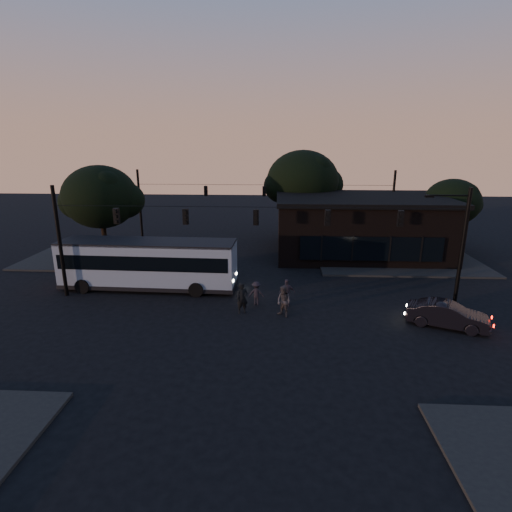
{
  "coord_description": "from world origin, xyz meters",
  "views": [
    {
      "loc": [
        1.3,
        -20.89,
        10.05
      ],
      "look_at": [
        0.0,
        4.0,
        3.0
      ],
      "focal_mm": 28.0,
      "sensor_mm": 36.0,
      "label": 1
    }
  ],
  "objects_px": {
    "pedestrian_c": "(287,293)",
    "pedestrian_d": "(256,293)",
    "pedestrian_b": "(284,301)",
    "pedestrian_a": "(242,298)",
    "car": "(447,315)",
    "building": "(359,225)",
    "bus": "(148,262)"
  },
  "relations": [
    {
      "from": "pedestrian_b",
      "to": "pedestrian_c",
      "type": "bearing_deg",
      "value": 122.97
    },
    {
      "from": "pedestrian_c",
      "to": "pedestrian_d",
      "type": "xyz_separation_m",
      "value": [
        -1.95,
        0.14,
        -0.12
      ]
    },
    {
      "from": "building",
      "to": "pedestrian_b",
      "type": "height_order",
      "value": "building"
    },
    {
      "from": "building",
      "to": "car",
      "type": "xyz_separation_m",
      "value": [
        2.03,
        -15.57,
        -1.99
      ]
    },
    {
      "from": "pedestrian_b",
      "to": "pedestrian_a",
      "type": "bearing_deg",
      "value": -147.36
    },
    {
      "from": "building",
      "to": "pedestrian_c",
      "type": "xyz_separation_m",
      "value": [
        -6.98,
        -13.03,
        -1.81
      ]
    },
    {
      "from": "pedestrian_c",
      "to": "pedestrian_a",
      "type": "bearing_deg",
      "value": 14.51
    },
    {
      "from": "pedestrian_a",
      "to": "pedestrian_c",
      "type": "xyz_separation_m",
      "value": [
        2.73,
        1.23,
        -0.07
      ]
    },
    {
      "from": "car",
      "to": "pedestrian_c",
      "type": "xyz_separation_m",
      "value": [
        -9.01,
        2.54,
        0.18
      ]
    },
    {
      "from": "bus",
      "to": "pedestrian_b",
      "type": "xyz_separation_m",
      "value": [
        9.54,
        -4.36,
        -1.01
      ]
    },
    {
      "from": "pedestrian_a",
      "to": "pedestrian_b",
      "type": "height_order",
      "value": "pedestrian_a"
    },
    {
      "from": "pedestrian_b",
      "to": "car",
      "type": "bearing_deg",
      "value": 34.87
    },
    {
      "from": "bus",
      "to": "pedestrian_b",
      "type": "bearing_deg",
      "value": -22.78
    },
    {
      "from": "car",
      "to": "pedestrian_d",
      "type": "relative_size",
      "value": 2.8
    },
    {
      "from": "pedestrian_c",
      "to": "pedestrian_d",
      "type": "distance_m",
      "value": 1.96
    },
    {
      "from": "pedestrian_b",
      "to": "pedestrian_c",
      "type": "xyz_separation_m",
      "value": [
        0.22,
        1.59,
        -0.06
      ]
    },
    {
      "from": "bus",
      "to": "car",
      "type": "bearing_deg",
      "value": -14.01
    },
    {
      "from": "bus",
      "to": "pedestrian_d",
      "type": "height_order",
      "value": "bus"
    },
    {
      "from": "pedestrian_a",
      "to": "bus",
      "type": "bearing_deg",
      "value": 130.43
    },
    {
      "from": "building",
      "to": "pedestrian_d",
      "type": "height_order",
      "value": "building"
    },
    {
      "from": "building",
      "to": "pedestrian_a",
      "type": "height_order",
      "value": "building"
    },
    {
      "from": "pedestrian_c",
      "to": "pedestrian_d",
      "type": "height_order",
      "value": "pedestrian_c"
    },
    {
      "from": "pedestrian_a",
      "to": "pedestrian_d",
      "type": "xyz_separation_m",
      "value": [
        0.79,
        1.38,
        -0.18
      ]
    },
    {
      "from": "building",
      "to": "pedestrian_b",
      "type": "bearing_deg",
      "value": -116.21
    },
    {
      "from": "car",
      "to": "pedestrian_a",
      "type": "bearing_deg",
      "value": 106.07
    },
    {
      "from": "bus",
      "to": "pedestrian_c",
      "type": "height_order",
      "value": "bus"
    },
    {
      "from": "building",
      "to": "pedestrian_b",
      "type": "xyz_separation_m",
      "value": [
        -7.2,
        -14.62,
        -1.76
      ]
    },
    {
      "from": "pedestrian_d",
      "to": "pedestrian_b",
      "type": "bearing_deg",
      "value": 135.32
    },
    {
      "from": "bus",
      "to": "pedestrian_a",
      "type": "relative_size",
      "value": 6.5
    },
    {
      "from": "pedestrian_c",
      "to": "car",
      "type": "bearing_deg",
      "value": 154.52
    },
    {
      "from": "building",
      "to": "car",
      "type": "height_order",
      "value": "building"
    },
    {
      "from": "bus",
      "to": "pedestrian_c",
      "type": "relative_size",
      "value": 6.98
    }
  ]
}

